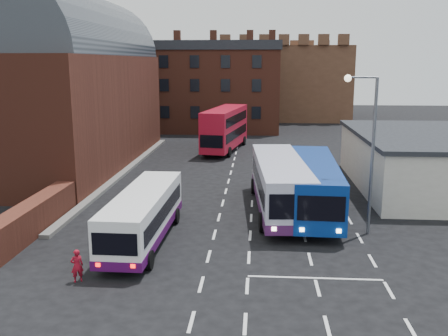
# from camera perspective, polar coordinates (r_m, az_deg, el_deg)

# --- Properties ---
(ground) EXTENTS (180.00, 180.00, 0.00)m
(ground) POSITION_cam_1_polar(r_m,az_deg,el_deg) (25.90, -1.58, -9.40)
(ground) COLOR black
(railway_station) EXTENTS (12.00, 28.00, 16.00)m
(railway_station) POSITION_cam_1_polar(r_m,az_deg,el_deg) (48.46, -17.88, 9.30)
(railway_station) COLOR #602B1E
(railway_station) RESTS_ON ground
(forecourt_wall) EXTENTS (1.20, 10.00, 1.80)m
(forecourt_wall) POSITION_cam_1_polar(r_m,az_deg,el_deg) (30.13, -20.97, -5.30)
(forecourt_wall) COLOR #602B1E
(forecourt_wall) RESTS_ON ground
(cream_building) EXTENTS (10.40, 16.40, 4.25)m
(cream_building) POSITION_cam_1_polar(r_m,az_deg,el_deg) (40.69, 22.01, 0.80)
(cream_building) COLOR beige
(cream_building) RESTS_ON ground
(brick_terrace) EXTENTS (22.00, 10.00, 11.00)m
(brick_terrace) POSITION_cam_1_polar(r_m,az_deg,el_deg) (70.61, -2.83, 8.80)
(brick_terrace) COLOR brown
(brick_terrace) RESTS_ON ground
(castle_keep) EXTENTS (22.00, 22.00, 12.00)m
(castle_keep) POSITION_cam_1_polar(r_m,az_deg,el_deg) (90.13, 6.43, 9.75)
(castle_keep) COLOR brown
(castle_keep) RESTS_ON ground
(bus_white_outbound) EXTENTS (2.69, 10.14, 2.75)m
(bus_white_outbound) POSITION_cam_1_polar(r_m,az_deg,el_deg) (26.93, -9.19, -5.05)
(bus_white_outbound) COLOR white
(bus_white_outbound) RESTS_ON ground
(bus_white_inbound) EXTENTS (3.78, 12.56, 3.38)m
(bus_white_inbound) POSITION_cam_1_polar(r_m,az_deg,el_deg) (32.02, 6.40, -1.53)
(bus_white_inbound) COLOR silver
(bus_white_inbound) RESTS_ON ground
(bus_blue) EXTENTS (3.43, 12.28, 3.32)m
(bus_blue) POSITION_cam_1_polar(r_m,az_deg,el_deg) (32.01, 10.16, -1.71)
(bus_blue) COLOR navy
(bus_blue) RESTS_ON ground
(bus_red_double) EXTENTS (4.44, 11.74, 4.59)m
(bus_red_double) POSITION_cam_1_polar(r_m,az_deg,el_deg) (54.00, 0.12, 4.56)
(bus_red_double) COLOR #B21027
(bus_red_double) RESTS_ON ground
(street_lamp) EXTENTS (1.79, 0.47, 8.81)m
(street_lamp) POSITION_cam_1_polar(r_m,az_deg,el_deg) (28.16, 16.10, 3.09)
(street_lamp) COLOR #5A5D65
(street_lamp) RESTS_ON ground
(pedestrian_red) EXTENTS (0.65, 0.58, 1.49)m
(pedestrian_red) POSITION_cam_1_polar(r_m,az_deg,el_deg) (23.10, -16.45, -10.66)
(pedestrian_red) COLOR maroon
(pedestrian_red) RESTS_ON ground
(pedestrian_beige) EXTENTS (0.82, 0.73, 1.39)m
(pedestrian_beige) POSITION_cam_1_polar(r_m,az_deg,el_deg) (25.20, -11.99, -8.60)
(pedestrian_beige) COLOR tan
(pedestrian_beige) RESTS_ON ground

